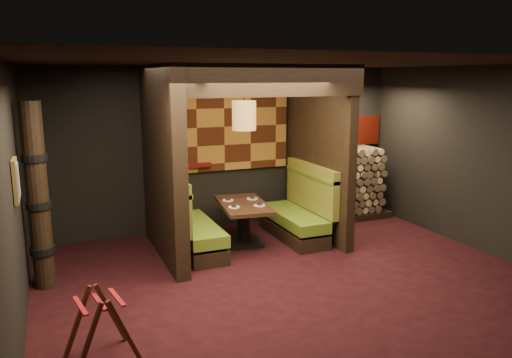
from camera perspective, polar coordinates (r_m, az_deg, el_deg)
The scene contains 23 objects.
floor at distance 6.81m, azimuth 4.29°, elevation -11.68°, with size 6.50×5.50×0.02m, color black.
ceiling at distance 6.26m, azimuth 4.70°, elevation 13.22°, with size 6.50×5.50×0.02m, color black.
wall_back at distance 8.89m, azimuth -3.62°, elevation 3.50°, with size 6.50×0.02×2.85m, color black.
wall_front at distance 4.20m, azimuth 21.97°, elevation -6.71°, with size 6.50×0.02×2.85m, color black.
wall_left at distance 5.72m, azimuth -26.05°, elevation -2.28°, with size 0.02×5.50×2.85m, color black.
wall_right at distance 8.37m, azimuth 24.82°, elevation 1.92°, with size 0.02×5.50×2.85m, color black.
partition_left at distance 7.48m, azimuth -10.65°, elevation 1.76°, with size 0.20×2.20×2.85m, color black.
partition_right at distance 8.46m, azimuth 7.11°, elevation 3.02°, with size 0.15×2.10×2.85m, color black.
header_beam at distance 6.88m, azimuth 1.76°, elevation 11.20°, with size 2.85×0.18×0.44m, color black.
tapa_back_panel at distance 8.79m, azimuth -3.70°, elevation 6.00°, with size 2.40×0.06×1.55m, color #A36924.
tapa_side_panel at distance 7.61m, azimuth -10.16°, elevation 5.18°, with size 0.04×1.85×1.45m, color #A36924.
lacquer_shelf at distance 8.65m, azimuth -7.12°, elevation 1.56°, with size 0.60×0.12×0.07m, color #5B0C0F.
booth_bench_left at distance 7.80m, azimuth -7.56°, elevation -5.47°, with size 0.68×1.60×1.14m.
booth_bench_right at distance 8.46m, azimuth 4.93°, elevation -4.04°, with size 0.68×1.60×1.14m.
dining_table at distance 8.06m, azimuth -1.44°, elevation -4.38°, with size 0.88×1.39×0.69m.
place_settings at distance 7.99m, azimuth -1.45°, elevation -2.69°, with size 0.65×0.68×0.03m.
pendant_lamp at distance 7.72m, azimuth -1.37°, elevation 7.27°, with size 0.37×0.37×0.98m.
framed_picture at distance 5.78m, azimuth -25.74°, elevation -0.15°, with size 0.05×0.36×0.46m.
luggage_rack at distance 5.19m, azimuth -17.36°, elevation -15.51°, with size 0.74×0.57×0.73m.
totem_column at distance 6.84m, azimuth -23.64°, elevation -2.01°, with size 0.31×0.31×2.40m.
firewood_stack at distance 9.65m, azimuth 10.19°, elevation -0.50°, with size 1.73×0.70×1.36m.
mosaic_header at distance 9.77m, azimuth 9.34°, elevation 5.39°, with size 1.83×0.10×0.56m, color #6A1409.
bay_front_post at distance 8.73m, azimuth 6.78°, elevation 3.29°, with size 0.08×0.08×2.85m, color black.
Camera 1 is at (-2.86, -5.56, 2.69)m, focal length 35.00 mm.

